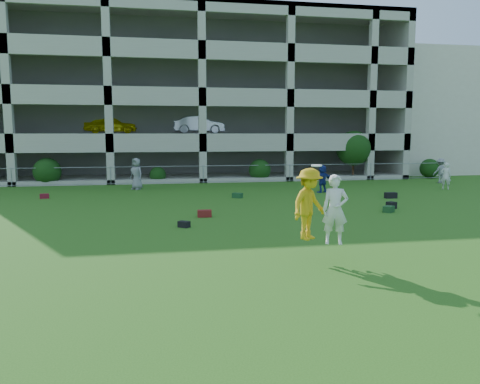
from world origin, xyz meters
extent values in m
plane|color=#235114|center=(0.00, 0.00, 0.00)|extent=(100.00, 100.00, 0.00)
cube|color=beige|center=(23.00, 28.00, 5.00)|extent=(16.00, 14.00, 10.00)
imported|color=gray|center=(-4.27, 16.20, 0.93)|extent=(1.07, 1.06, 1.87)
imported|color=navy|center=(6.11, 12.90, 0.77)|extent=(1.50, 0.96, 1.55)
imported|color=silver|center=(13.87, 12.97, 0.80)|extent=(0.70, 0.62, 1.60)
imported|color=gray|center=(15.67, 16.26, 0.82)|extent=(1.15, 0.77, 1.65)
cube|color=#581A0F|center=(-1.27, 6.31, 0.14)|extent=(0.56, 0.32, 0.28)
cube|color=black|center=(-2.20, 4.37, 0.11)|extent=(0.47, 0.45, 0.22)
cube|color=#12341C|center=(6.55, 6.04, 0.13)|extent=(0.61, 0.59, 0.26)
cube|color=black|center=(7.13, 6.90, 0.15)|extent=(0.43, 0.43, 0.30)
cube|color=black|center=(8.75, 9.99, 0.15)|extent=(0.61, 0.32, 0.30)
cube|color=#580F10|center=(-8.80, 13.10, 0.12)|extent=(0.50, 0.37, 0.24)
cube|color=#133517|center=(1.00, 11.54, 0.12)|extent=(0.58, 0.55, 0.25)
imported|color=gold|center=(0.76, -0.56, 1.50)|extent=(1.39, 1.28, 1.87)
imported|color=silver|center=(1.31, -0.98, 1.41)|extent=(0.75, 0.60, 1.78)
cylinder|color=white|center=(0.79, -0.99, 2.53)|extent=(0.27, 0.27, 0.05)
cube|color=#9E998C|center=(0.00, 32.75, 6.00)|extent=(30.00, 0.50, 12.00)
cube|color=#9E998C|center=(14.75, 26.00, 6.00)|extent=(0.50, 14.00, 12.00)
cube|color=#9E998C|center=(0.00, 26.00, 11.85)|extent=(30.00, 14.00, 0.30)
cube|color=#9E998C|center=(0.00, 26.00, 0.15)|extent=(30.00, 14.00, 0.30)
cube|color=#9E998C|center=(0.00, 26.00, 3.15)|extent=(30.00, 14.00, 0.30)
cube|color=#9E998C|center=(0.00, 26.00, 6.15)|extent=(30.00, 14.00, 0.30)
cube|color=#9E998C|center=(0.00, 26.00, 9.15)|extent=(30.00, 14.00, 0.30)
cube|color=#9E998C|center=(0.00, 19.15, 2.55)|extent=(30.00, 0.30, 0.90)
cube|color=#9E998C|center=(0.00, 19.15, 5.55)|extent=(30.00, 0.30, 0.90)
cube|color=#9E998C|center=(0.00, 19.15, 8.55)|extent=(30.00, 0.30, 0.90)
cube|color=#9E998C|center=(0.00, 19.15, 11.55)|extent=(30.00, 0.30, 0.90)
cube|color=#9E998C|center=(-12.00, 19.25, 6.00)|extent=(0.50, 0.50, 12.00)
cube|color=#9E998C|center=(-6.00, 19.25, 6.00)|extent=(0.50, 0.50, 12.00)
cube|color=#9E998C|center=(0.00, 19.25, 6.00)|extent=(0.50, 0.50, 12.00)
cube|color=#9E998C|center=(6.00, 19.25, 6.00)|extent=(0.50, 0.50, 12.00)
cube|color=#9E998C|center=(12.00, 19.25, 6.00)|extent=(0.50, 0.50, 12.00)
cube|color=#605E59|center=(0.00, 28.00, 6.00)|extent=(29.00, 9.00, 11.60)
imported|color=yellow|center=(-6.29, 24.00, 3.96)|extent=(3.96, 1.78, 1.32)
imported|color=silver|center=(0.16, 24.00, 3.96)|extent=(4.13, 1.80, 1.32)
cylinder|color=gray|center=(-12.00, 19.00, 0.60)|extent=(0.06, 0.06, 1.20)
cylinder|color=gray|center=(-6.00, 19.00, 0.60)|extent=(0.06, 0.06, 1.20)
cylinder|color=gray|center=(0.00, 19.00, 0.60)|extent=(0.06, 0.06, 1.20)
cylinder|color=gray|center=(6.00, 19.00, 0.60)|extent=(0.06, 0.06, 1.20)
cylinder|color=gray|center=(12.00, 19.00, 0.60)|extent=(0.06, 0.06, 1.20)
cylinder|color=gray|center=(18.00, 19.00, 0.60)|extent=(0.06, 0.06, 1.20)
cylinder|color=gray|center=(0.00, 19.00, 1.15)|extent=(36.00, 0.04, 0.04)
cylinder|color=gray|center=(0.00, 19.00, 0.08)|extent=(36.00, 0.04, 0.04)
sphere|color=#163D11|center=(-10.00, 19.60, 0.88)|extent=(1.76, 1.76, 1.76)
sphere|color=#163D11|center=(-3.00, 19.60, 0.55)|extent=(1.10, 1.10, 1.10)
sphere|color=#163D11|center=(4.00, 19.60, 0.77)|extent=(1.54, 1.54, 1.54)
cylinder|color=#382314|center=(11.00, 19.80, 0.98)|extent=(0.16, 0.16, 1.96)
sphere|color=#163D11|center=(11.00, 19.80, 2.24)|extent=(2.52, 2.52, 2.52)
sphere|color=#163D11|center=(17.00, 19.60, 0.72)|extent=(1.43, 1.43, 1.43)
camera|label=1|loc=(-3.18, -12.08, 3.34)|focal=35.00mm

